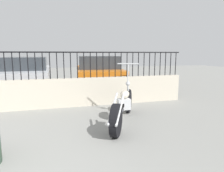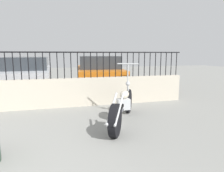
# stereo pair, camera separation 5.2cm
# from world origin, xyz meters

# --- Properties ---
(low_wall) EXTENTS (10.30, 0.18, 0.83)m
(low_wall) POSITION_xyz_m (0.00, 3.13, 0.41)
(low_wall) COLOR beige
(low_wall) RESTS_ON ground_plane
(fence_railing) EXTENTS (10.30, 0.04, 0.75)m
(fence_railing) POSITION_xyz_m (0.00, 3.13, 1.33)
(fence_railing) COLOR black
(fence_railing) RESTS_ON low_wall
(motorcycle_dark_grey) EXTENTS (1.18, 2.01, 1.30)m
(motorcycle_dark_grey) POSITION_xyz_m (2.64, 1.34, 0.37)
(motorcycle_dark_grey) COLOR black
(motorcycle_dark_grey) RESTS_ON ground_plane
(car_silver) EXTENTS (1.86, 4.48, 1.39)m
(car_silver) POSITION_xyz_m (0.10, 6.25, 0.70)
(car_silver) COLOR black
(car_silver) RESTS_ON ground_plane
(car_orange) EXTENTS (2.15, 4.15, 1.42)m
(car_orange) POSITION_xyz_m (3.02, 5.88, 0.71)
(car_orange) COLOR black
(car_orange) RESTS_ON ground_plane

